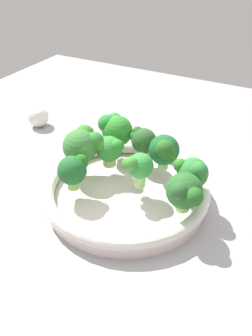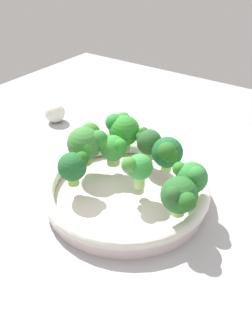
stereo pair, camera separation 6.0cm
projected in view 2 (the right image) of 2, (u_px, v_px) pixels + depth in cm
name	position (u px, v px, depth cm)	size (l,w,h in cm)	color
ground_plane	(131.00, 217.00, 62.23)	(130.00, 130.00, 2.50)	#A3A0A5
bowl	(126.00, 191.00, 62.97)	(28.62, 28.62, 3.78)	silver
broccoli_floret_0	(191.00, 177.00, 57.09)	(5.09, 5.80, 6.26)	#91C773
broccoli_floret_1	(178.00, 197.00, 52.91)	(5.70, 6.15, 6.35)	#A1D574
broccoli_floret_2	(135.00, 166.00, 58.87)	(5.14, 4.62, 6.35)	#A0D672
broccoli_floret_3	(87.00, 143.00, 64.61)	(7.04, 6.83, 7.21)	#8ABE5A
broccoli_floret_4	(122.00, 129.00, 69.15)	(6.16, 6.64, 7.03)	#7AB35D
broccoli_floret_5	(112.00, 148.00, 64.82)	(4.80, 5.69, 5.74)	#A1C973
broccoli_floret_6	(74.00, 166.00, 59.85)	(5.24, 4.82, 5.90)	#8ECD59
broccoli_floret_7	(168.00, 153.00, 62.55)	(5.81, 5.42, 6.50)	#96CB68
broccoli_floret_8	(148.00, 142.00, 66.55)	(4.66, 5.08, 5.85)	#91C368
garlic_bulb	(55.00, 112.00, 87.91)	(4.89, 4.89, 4.89)	silver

